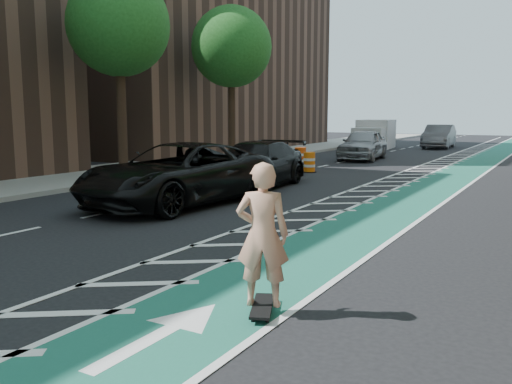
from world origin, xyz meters
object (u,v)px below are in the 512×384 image
Objects in this scene: suv_near at (179,174)px; barrel_a at (248,174)px; suv_far at (255,165)px; skateboarder at (263,235)px.

suv_near is 3.99m from barrel_a.
suv_near is 1.15× the size of suv_far.
barrel_a is (-6.21, 10.11, -0.58)m from skateboarder.
suv_near is at bearing -88.45° from barrel_a.
suv_far is at bearing 93.62° from suv_near.
suv_far is at bearing -83.47° from skateboarder.
suv_near is at bearing -69.20° from skateboarder.
suv_near is at bearing -96.40° from suv_far.
skateboarder is 11.88m from barrel_a.
suv_far is (-6.03, 10.22, -0.25)m from skateboarder.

